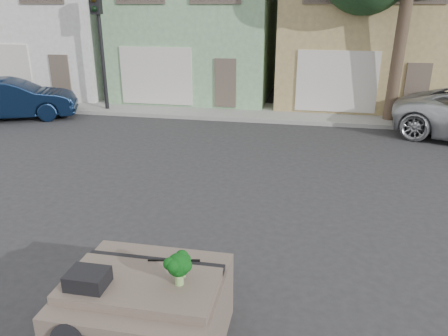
% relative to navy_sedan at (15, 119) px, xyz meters
% --- Properties ---
extents(ground_plane, '(120.00, 120.00, 0.00)m').
position_rel_navy_sedan_xyz_m(ground_plane, '(9.64, -7.77, 0.00)').
color(ground_plane, '#303033').
rests_on(ground_plane, ground).
extents(sidewalk, '(40.00, 3.00, 0.15)m').
position_rel_navy_sedan_xyz_m(sidewalk, '(9.64, 2.73, 0.07)').
color(sidewalk, gray).
rests_on(sidewalk, ground).
extents(townhouse_white, '(7.20, 8.20, 7.55)m').
position_rel_navy_sedan_xyz_m(townhouse_white, '(-1.36, 6.73, 3.77)').
color(townhouse_white, white).
rests_on(townhouse_white, ground).
extents(townhouse_mint, '(7.20, 8.20, 7.55)m').
position_rel_navy_sedan_xyz_m(townhouse_mint, '(6.14, 6.73, 3.77)').
color(townhouse_mint, '#84B282').
rests_on(townhouse_mint, ground).
extents(townhouse_tan, '(7.20, 8.20, 7.55)m').
position_rel_navy_sedan_xyz_m(townhouse_tan, '(13.64, 6.73, 3.77)').
color(townhouse_tan, tan).
rests_on(townhouse_tan, ground).
extents(navy_sedan, '(5.09, 3.48, 1.59)m').
position_rel_navy_sedan_xyz_m(navy_sedan, '(0.00, 0.00, 0.00)').
color(navy_sedan, '#0B1A33').
rests_on(navy_sedan, ground).
extents(traffic_signal, '(0.40, 0.40, 5.10)m').
position_rel_navy_sedan_xyz_m(traffic_signal, '(3.14, 1.73, 2.55)').
color(traffic_signal, black).
rests_on(traffic_signal, ground).
extents(tree_near, '(4.40, 4.00, 8.50)m').
position_rel_navy_sedan_xyz_m(tree_near, '(14.64, 2.03, 4.25)').
color(tree_near, '#1A371C').
rests_on(tree_near, ground).
extents(car_dashboard, '(2.00, 1.80, 1.12)m').
position_rel_navy_sedan_xyz_m(car_dashboard, '(9.64, -10.77, 0.56)').
color(car_dashboard, '#67584D').
rests_on(car_dashboard, ground).
extents(instrument_hump, '(0.48, 0.38, 0.20)m').
position_rel_navy_sedan_xyz_m(instrument_hump, '(9.06, -11.12, 1.22)').
color(instrument_hump, black).
rests_on(instrument_hump, car_dashboard).
extents(wiper_arm, '(0.69, 0.15, 0.02)m').
position_rel_navy_sedan_xyz_m(wiper_arm, '(9.92, -10.39, 1.13)').
color(wiper_arm, black).
rests_on(wiper_arm, car_dashboard).
extents(broccoli, '(0.49, 0.49, 0.43)m').
position_rel_navy_sedan_xyz_m(broccoli, '(10.14, -10.87, 1.33)').
color(broccoli, '#093A0D').
rests_on(broccoli, car_dashboard).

